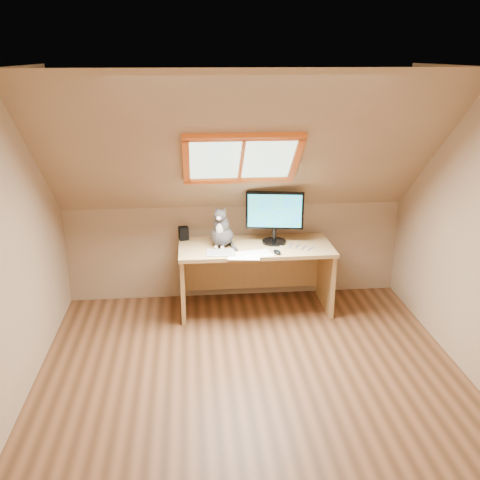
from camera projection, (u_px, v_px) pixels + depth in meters
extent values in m
plane|color=brown|center=(254.00, 388.00, 4.20)|extent=(3.50, 3.50, 0.00)
cube|color=tan|center=(309.00, 391.00, 2.16)|extent=(3.50, 0.02, 2.40)
cube|color=tan|center=(2.00, 253.00, 3.65)|extent=(0.02, 3.50, 2.40)
cube|color=tan|center=(235.00, 251.00, 5.68)|extent=(3.50, 0.02, 1.00)
cube|color=silver|center=(277.00, 73.00, 2.68)|extent=(3.50, 1.95, 0.02)
cube|color=tan|center=(242.00, 151.00, 4.55)|extent=(3.50, 1.56, 1.41)
cube|color=#B2E0CC|center=(241.00, 158.00, 4.65)|extent=(0.90, 0.53, 0.48)
cube|color=orange|center=(241.00, 158.00, 4.65)|extent=(1.02, 0.64, 0.59)
cube|color=tan|center=(256.00, 247.00, 5.29)|extent=(1.52, 0.66, 0.04)
cube|color=tan|center=(183.00, 282.00, 5.34)|extent=(0.04, 0.60, 0.65)
cube|color=tan|center=(326.00, 277.00, 5.47)|extent=(0.04, 0.60, 0.65)
cube|color=tan|center=(252.00, 268.00, 5.69)|extent=(1.42, 0.03, 0.46)
cylinder|color=black|center=(274.00, 242.00, 5.36)|extent=(0.24, 0.24, 0.02)
cylinder|color=black|center=(274.00, 234.00, 5.33)|extent=(0.04, 0.04, 0.13)
cube|color=black|center=(275.00, 210.00, 5.25)|extent=(0.57, 0.14, 0.37)
cube|color=#0E42B8|center=(275.00, 211.00, 5.22)|extent=(0.52, 0.09, 0.33)
ellipsoid|color=#3E3937|center=(222.00, 236.00, 5.26)|extent=(0.30, 0.33, 0.19)
ellipsoid|color=#3E3937|center=(221.00, 225.00, 5.21)|extent=(0.19, 0.19, 0.21)
ellipsoid|color=silver|center=(220.00, 230.00, 5.16)|extent=(0.08, 0.06, 0.12)
ellipsoid|color=#3E3937|center=(220.00, 215.00, 5.13)|extent=(0.14, 0.14, 0.11)
sphere|color=silver|center=(219.00, 218.00, 5.09)|extent=(0.04, 0.04, 0.04)
cone|color=#3E3937|center=(217.00, 209.00, 5.14)|extent=(0.06, 0.07, 0.07)
cone|color=#3E3937|center=(224.00, 209.00, 5.12)|extent=(0.07, 0.06, 0.07)
cube|color=black|center=(184.00, 233.00, 5.43)|extent=(0.11, 0.11, 0.13)
cube|color=#B2B2B7|center=(221.00, 253.00, 5.07)|extent=(0.28, 0.20, 0.01)
ellipsoid|color=black|center=(277.00, 252.00, 5.07)|extent=(0.09, 0.12, 0.03)
cube|color=white|center=(252.00, 255.00, 5.03)|extent=(0.33, 0.27, 0.00)
cube|color=white|center=(252.00, 255.00, 5.03)|extent=(0.32, 0.24, 0.00)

